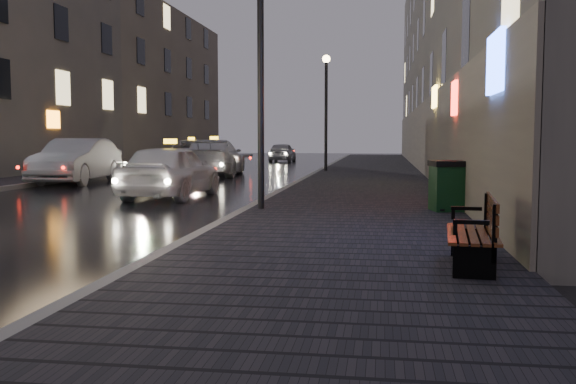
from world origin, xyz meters
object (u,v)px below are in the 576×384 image
lamp_near (261,52)px  taxi_far (192,154)px  car_far (282,152)px  lamp_far (326,98)px  trash_bin (448,185)px  car_left_mid (77,161)px  taxi_mid (214,158)px  taxi_near (171,171)px  bench (478,232)px

lamp_near → taxi_far: 22.20m
car_far → lamp_far: bearing=106.4°
trash_bin → car_left_mid: 15.01m
trash_bin → taxi_far: taxi_far is taller
lamp_far → car_far: bearing=106.9°
taxi_mid → taxi_far: size_ratio=0.98×
lamp_far → taxi_near: 13.15m
car_left_mid → taxi_far: bearing=82.2°
bench → taxi_far: size_ratio=0.30×
lamp_near → taxi_near: 5.52m
taxi_mid → taxi_far: bearing=-71.6°
lamp_near → car_far: bearing=98.0°
lamp_far → taxi_mid: lamp_far is taller
car_left_mid → trash_bin: bearing=-38.5°
bench → trash_bin: trash_bin is taller
lamp_near → car_far: 30.21m
lamp_far → taxi_far: bearing=149.5°
lamp_far → taxi_mid: 5.89m
lamp_near → bench: bearing=-57.3°
taxi_near → car_far: (-0.95, 26.24, -0.10)m
lamp_far → taxi_far: size_ratio=0.94×
bench → taxi_near: 11.65m
lamp_near → bench: (3.72, -5.80, -2.92)m
bench → trash_bin: bearing=93.0°
lamp_far → car_left_mid: 11.62m
lamp_near → car_left_mid: 12.33m
bench → car_far: (-7.91, 35.58, 0.08)m
taxi_mid → taxi_near: bearing=92.3°
trash_bin → taxi_near: bearing=143.2°
taxi_near → lamp_near: bearing=134.3°
trash_bin → car_far: bearing=93.8°
bench → trash_bin: (0.23, 5.95, 0.11)m
taxi_far → car_left_mid: bearing=-93.2°
lamp_far → taxi_near: lamp_far is taller
taxi_near → taxi_far: taxi_far is taller
car_left_mid → car_far: (4.31, 21.25, -0.17)m
bench → car_left_mid: 18.83m
lamp_far → car_far: size_ratio=1.37×
lamp_near → lamp_far: same height
lamp_far → taxi_far: (-7.82, 4.60, -2.71)m
lamp_near → bench: 7.48m
lamp_near → trash_bin: (3.95, 0.15, -2.80)m
taxi_far → bench: bearing=-66.4°
bench → taxi_near: size_ratio=0.38×
lamp_near → taxi_near: (-3.23, 3.55, -2.74)m
trash_bin → taxi_far: (-11.77, 20.45, 0.09)m
trash_bin → car_far: (-8.13, 29.63, -0.03)m
car_left_mid → taxi_far: car_left_mid is taller
lamp_near → taxi_mid: bearing=108.9°
taxi_mid → trash_bin: bearing=116.7°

